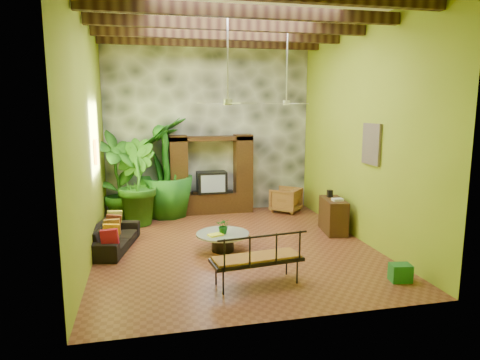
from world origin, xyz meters
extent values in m
plane|color=brown|center=(0.00, 0.00, 0.00)|extent=(7.00, 7.00, 0.00)
cube|color=silver|center=(0.00, 0.00, 5.00)|extent=(6.00, 7.00, 0.02)
cube|color=#8CA224|center=(0.00, 3.50, 2.50)|extent=(6.00, 0.02, 5.00)
cube|color=#8CA224|center=(-3.00, 0.00, 2.50)|extent=(0.02, 7.00, 5.00)
cube|color=#8CA224|center=(3.00, 0.00, 2.50)|extent=(0.02, 7.00, 5.00)
cube|color=#3D4045|center=(0.00, 3.44, 2.50)|extent=(5.98, 0.10, 4.98)
cube|color=#3F2914|center=(0.00, -1.30, 4.78)|extent=(5.95, 0.16, 0.22)
cube|color=#3F2914|center=(0.00, 0.00, 4.78)|extent=(5.95, 0.16, 0.22)
cube|color=#3F2914|center=(0.00, 1.30, 4.78)|extent=(5.95, 0.16, 0.22)
cube|color=#3F2914|center=(0.00, 2.60, 4.78)|extent=(5.95, 0.16, 0.22)
cube|color=black|center=(0.00, 3.14, 0.30)|extent=(2.40, 0.50, 0.60)
cube|color=black|center=(-0.95, 3.14, 1.30)|extent=(0.50, 0.48, 2.00)
cube|color=black|center=(0.95, 3.14, 1.30)|extent=(0.50, 0.48, 2.00)
cube|color=black|center=(0.00, 3.14, 2.20)|extent=(2.40, 0.48, 0.12)
cube|color=black|center=(0.00, 3.12, 0.92)|extent=(0.85, 0.52, 0.62)
cube|color=#8C99A8|center=(0.00, 2.85, 0.92)|extent=(0.70, 0.02, 0.50)
cylinder|color=silver|center=(-0.20, -0.40, 4.10)|extent=(0.04, 0.04, 1.80)
cylinder|color=silver|center=(-0.20, -0.40, 3.20)|extent=(0.18, 0.18, 0.12)
cube|color=silver|center=(0.15, -0.31, 3.18)|extent=(0.58, 0.26, 0.01)
cube|color=silver|center=(-0.29, -0.05, 3.18)|extent=(0.26, 0.58, 0.01)
cube|color=silver|center=(-0.55, -0.49, 3.18)|extent=(0.58, 0.26, 0.01)
cube|color=silver|center=(-0.11, -0.75, 3.18)|extent=(0.26, 0.58, 0.01)
cylinder|color=silver|center=(1.60, 1.20, 4.10)|extent=(0.04, 0.04, 1.80)
cylinder|color=silver|center=(1.60, 1.20, 3.20)|extent=(0.18, 0.18, 0.12)
cube|color=silver|center=(1.95, 1.29, 3.18)|extent=(0.58, 0.26, 0.01)
cube|color=silver|center=(1.51, 1.55, 3.18)|extent=(0.26, 0.58, 0.01)
cube|color=silver|center=(1.25, 1.11, 3.18)|extent=(0.58, 0.26, 0.01)
cube|color=silver|center=(1.69, 0.85, 3.18)|extent=(0.26, 0.58, 0.01)
cube|color=gold|center=(-2.96, 1.00, 2.10)|extent=(0.06, 0.32, 0.55)
cube|color=navy|center=(2.96, -0.60, 2.30)|extent=(0.06, 0.70, 0.90)
imported|color=black|center=(-2.65, 0.40, 0.28)|extent=(1.17, 2.04, 0.56)
imported|color=olive|center=(2.17, 2.77, 0.36)|extent=(1.11, 1.11, 0.73)
imported|color=#205717|center=(-2.63, 2.66, 1.25)|extent=(1.58, 1.52, 2.49)
imported|color=#245F19|center=(-2.16, 2.39, 1.13)|extent=(1.45, 1.56, 2.27)
imported|color=#206A1B|center=(-1.31, 3.04, 1.41)|extent=(2.04, 2.04, 2.81)
cylinder|color=black|center=(-0.30, -0.27, 0.18)|extent=(0.49, 0.49, 0.36)
cylinder|color=silver|center=(-0.30, -0.27, 0.38)|extent=(1.16, 1.16, 0.04)
imported|color=#185C1A|center=(-0.28, -0.29, 0.57)|extent=(0.38, 0.36, 0.34)
cube|color=yellow|center=(-0.49, -0.41, 0.42)|extent=(0.35, 0.30, 0.03)
cube|color=black|center=(-0.04, -2.14, 0.45)|extent=(1.67, 0.73, 0.06)
cube|color=#9C5E25|center=(-0.04, -2.14, 0.49)|extent=(1.59, 0.67, 0.06)
cube|color=black|center=(-0.04, -2.43, 0.72)|extent=(1.61, 0.23, 0.54)
cube|color=#361D11|center=(2.65, 0.51, 0.42)|extent=(0.63, 1.12, 0.85)
cube|color=#1C6A25|center=(2.52, -2.59, 0.16)|extent=(0.40, 0.33, 0.32)
camera|label=1|loc=(-1.92, -9.07, 3.13)|focal=32.00mm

